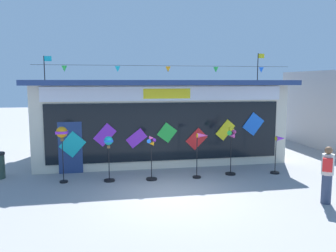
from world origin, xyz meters
TOP-DOWN VIEW (x-y plane):
  - ground_plane at (0.00, 0.00)m, footprint 80.00×80.00m
  - kite_shop_building at (0.48, 5.73)m, footprint 10.87×5.62m
  - wind_spinner_far_left at (-3.44, 2.04)m, footprint 0.40×0.40m
  - wind_spinner_left at (-1.86, 1.90)m, footprint 0.38×0.38m
  - wind_spinner_center_left at (-0.35, 1.77)m, footprint 0.40×0.40m
  - wind_spinner_center_right at (1.45, 1.74)m, footprint 0.58×0.31m
  - wind_spinner_right at (2.70, 1.92)m, footprint 0.43×0.39m
  - wind_spinner_far_right at (4.56, 1.78)m, footprint 0.54×0.34m
  - person_near_camera at (4.29, -1.55)m, footprint 0.44×0.47m

SIDE VIEW (x-z plane):
  - ground_plane at x=0.00m, z-range 0.00..0.00m
  - wind_spinner_center_left at x=-0.35m, z-range 0.06..1.68m
  - person_near_camera at x=4.29m, z-range 0.05..1.73m
  - wind_spinner_far_right at x=4.56m, z-range 0.20..1.67m
  - wind_spinner_center_right at x=1.45m, z-range 0.29..1.96m
  - wind_spinner_left at x=-1.86m, z-range 0.37..1.98m
  - wind_spinner_right at x=2.70m, z-range 0.27..2.12m
  - wind_spinner_far_left at x=-3.44m, z-range 0.66..2.64m
  - kite_shop_building at x=0.48m, z-range -0.63..4.25m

